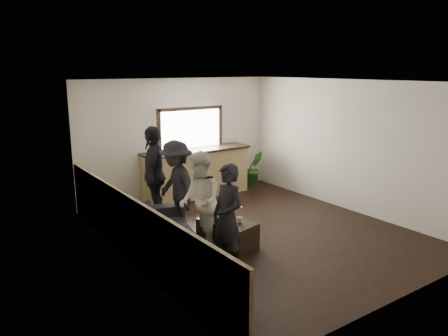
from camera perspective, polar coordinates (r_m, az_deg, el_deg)
ground at (r=8.37m, az=4.35°, el=-8.31°), size 5.00×6.00×0.01m
room_shell at (r=7.52m, az=0.17°, el=0.96°), size 5.01×6.01×2.80m
bar_counter at (r=10.46m, az=-3.62°, el=-0.26°), size 2.70×0.68×2.13m
sofa at (r=7.50m, az=-7.10°, el=-8.23°), size 1.43×2.44×0.67m
coffee_table at (r=7.68m, az=0.45°, el=-8.49°), size 0.77×1.10×0.44m
cup_a at (r=7.58m, az=-1.10°, el=-6.64°), size 0.17×0.17×0.09m
cup_b at (r=7.53m, az=2.02°, el=-6.76°), size 0.12×0.12×0.10m
potted_plant at (r=11.43m, az=3.92°, el=-0.03°), size 0.58×0.51×0.93m
person_a at (r=6.70m, az=0.49°, el=-6.36°), size 0.49×0.62×1.63m
person_b at (r=7.34m, az=-3.22°, el=-4.39°), size 0.87×0.98×1.69m
person_c at (r=8.20m, az=-6.24°, el=-2.40°), size 0.70×1.16×1.74m
person_d at (r=8.75m, az=-9.08°, el=-0.83°), size 1.03×1.21×1.94m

